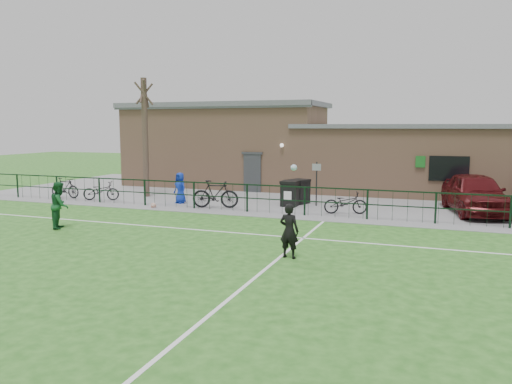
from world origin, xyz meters
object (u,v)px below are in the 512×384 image
(bicycle_e, at_px, (346,203))
(wheelie_bin_left, at_px, (299,192))
(sign_post, at_px, (316,184))
(bicycle_d, at_px, (215,194))
(spectator_child, at_px, (180,188))
(wheelie_bin_right, at_px, (290,194))
(bicycle_c, at_px, (101,191))
(bare_tree, at_px, (145,138))
(ball_ground, at_px, (153,205))
(car_maroon, at_px, (475,193))
(outfield_player, at_px, (60,205))
(bicycle_b, at_px, (65,188))

(bicycle_e, bearing_deg, wheelie_bin_left, 35.64)
(sign_post, xyz_separation_m, bicycle_e, (1.61, -1.63, -0.54))
(bicycle_d, bearing_deg, spectator_child, 58.03)
(bicycle_d, bearing_deg, wheelie_bin_right, -75.47)
(wheelie_bin_right, height_order, bicycle_c, wheelie_bin_right)
(bare_tree, relative_size, ball_ground, 25.18)
(bare_tree, relative_size, car_maroon, 1.22)
(spectator_child, bearing_deg, wheelie_bin_right, 33.08)
(bicycle_e, relative_size, outfield_player, 1.05)
(car_maroon, relative_size, bicycle_c, 2.79)
(bare_tree, xyz_separation_m, sign_post, (8.89, 0.02, -1.98))
(wheelie_bin_right, xyz_separation_m, sign_post, (1.10, 0.46, 0.47))
(wheelie_bin_left, relative_size, ball_ground, 4.42)
(bare_tree, bearing_deg, spectator_child, -27.57)
(bicycle_e, xyz_separation_m, outfield_player, (-9.04, -6.29, 0.35))
(wheelie_bin_left, relative_size, bicycle_d, 0.51)
(spectator_child, bearing_deg, bicycle_e, 20.68)
(bare_tree, relative_size, bicycle_e, 3.42)
(bicycle_d, xyz_separation_m, spectator_child, (-2.12, 0.66, 0.11))
(sign_post, relative_size, bicycle_e, 1.14)
(bicycle_d, bearing_deg, bicycle_c, 73.72)
(sign_post, distance_m, outfield_player, 10.86)
(car_maroon, bearing_deg, bicycle_e, -170.07)
(bicycle_b, xyz_separation_m, spectator_child, (6.28, 0.47, 0.21))
(wheelie_bin_right, xyz_separation_m, spectator_child, (-5.07, -0.99, 0.19))
(sign_post, distance_m, bicycle_c, 10.45)
(car_maroon, relative_size, ball_ground, 20.60)
(sign_post, bearing_deg, wheelie_bin_left, 157.68)
(bicycle_c, bearing_deg, wheelie_bin_left, -95.21)
(wheelie_bin_right, height_order, spectator_child, spectator_child)
(car_maroon, bearing_deg, wheelie_bin_right, 174.26)
(bicycle_c, xyz_separation_m, bicycle_d, (6.20, -0.18, 0.15))
(sign_post, xyz_separation_m, bicycle_c, (-10.25, -1.93, -0.54))
(wheelie_bin_right, relative_size, bicycle_c, 0.61)
(bare_tree, distance_m, bicycle_b, 4.73)
(wheelie_bin_right, xyz_separation_m, bicycle_e, (2.71, -1.17, -0.07))
(car_maroon, xyz_separation_m, bicycle_d, (-10.67, -2.48, -0.22))
(bicycle_c, xyz_separation_m, spectator_child, (4.09, 0.48, 0.26))
(bicycle_d, xyz_separation_m, bicycle_e, (5.66, 0.47, -0.15))
(sign_post, relative_size, bicycle_b, 1.18)
(bicycle_b, bearing_deg, car_maroon, -82.49)
(spectator_child, relative_size, outfield_player, 0.86)
(car_maroon, xyz_separation_m, bicycle_c, (-16.87, -2.30, -0.37))
(outfield_player, bearing_deg, bicycle_b, 12.20)
(sign_post, relative_size, bicycle_d, 0.98)
(wheelie_bin_left, relative_size, outfield_player, 0.63)
(car_maroon, distance_m, ball_ground, 13.72)
(bare_tree, bearing_deg, ball_ground, -53.17)
(wheelie_bin_right, relative_size, car_maroon, 0.22)
(wheelie_bin_right, distance_m, sign_post, 1.28)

